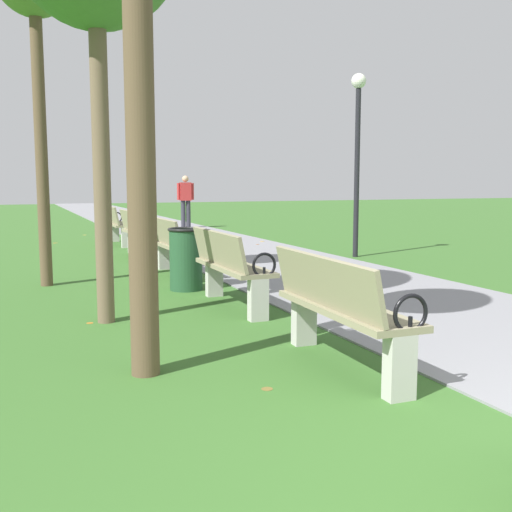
{
  "coord_description": "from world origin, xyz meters",
  "views": [
    {
      "loc": [
        -2.85,
        -1.41,
        1.46
      ],
      "look_at": [
        -0.05,
        5.39,
        0.55
      ],
      "focal_mm": 42.37,
      "sensor_mm": 36.0,
      "label": 1
    }
  ],
  "objects_px": {
    "park_bench_6": "(118,224)",
    "lamp_post": "(358,137)",
    "pedestrian_walking": "(186,199)",
    "trash_bin": "(186,259)",
    "park_bench_2": "(339,308)",
    "park_bench_5": "(139,232)",
    "park_bench_4": "(173,245)",
    "park_bench_3": "(230,266)"
  },
  "relations": [
    {
      "from": "park_bench_6",
      "to": "lamp_post",
      "type": "bearing_deg",
      "value": -46.24
    },
    {
      "from": "pedestrian_walking",
      "to": "trash_bin",
      "type": "height_order",
      "value": "pedestrian_walking"
    },
    {
      "from": "park_bench_2",
      "to": "pedestrian_walking",
      "type": "relative_size",
      "value": 0.99
    },
    {
      "from": "park_bench_6",
      "to": "pedestrian_walking",
      "type": "xyz_separation_m",
      "value": [
        2.81,
        4.17,
        0.44
      ]
    },
    {
      "from": "park_bench_6",
      "to": "trash_bin",
      "type": "height_order",
      "value": "park_bench_6"
    },
    {
      "from": "park_bench_5",
      "to": "lamp_post",
      "type": "xyz_separation_m",
      "value": [
        3.89,
        -1.59,
        1.82
      ]
    },
    {
      "from": "park_bench_4",
      "to": "park_bench_6",
      "type": "bearing_deg",
      "value": 90.0
    },
    {
      "from": "park_bench_3",
      "to": "park_bench_4",
      "type": "height_order",
      "value": "same"
    },
    {
      "from": "lamp_post",
      "to": "park_bench_5",
      "type": "bearing_deg",
      "value": 157.83
    },
    {
      "from": "park_bench_3",
      "to": "trash_bin",
      "type": "bearing_deg",
      "value": 96.35
    },
    {
      "from": "park_bench_2",
      "to": "trash_bin",
      "type": "distance_m",
      "value": 3.83
    },
    {
      "from": "park_bench_2",
      "to": "trash_bin",
      "type": "relative_size",
      "value": 1.92
    },
    {
      "from": "trash_bin",
      "to": "lamp_post",
      "type": "xyz_separation_m",
      "value": [
        4.04,
        2.24,
        1.88
      ]
    },
    {
      "from": "park_bench_4",
      "to": "pedestrian_walking",
      "type": "distance_m",
      "value": 9.65
    },
    {
      "from": "park_bench_2",
      "to": "park_bench_6",
      "type": "distance_m",
      "value": 10.12
    },
    {
      "from": "park_bench_6",
      "to": "lamp_post",
      "type": "xyz_separation_m",
      "value": [
        3.89,
        -4.06,
        1.82
      ]
    },
    {
      "from": "trash_bin",
      "to": "park_bench_6",
      "type": "bearing_deg",
      "value": 88.66
    },
    {
      "from": "park_bench_4",
      "to": "park_bench_6",
      "type": "relative_size",
      "value": 1.0
    },
    {
      "from": "park_bench_2",
      "to": "park_bench_3",
      "type": "xyz_separation_m",
      "value": [
        -0.0,
        2.5,
        0.0
      ]
    },
    {
      "from": "park_bench_3",
      "to": "pedestrian_walking",
      "type": "height_order",
      "value": "pedestrian_walking"
    },
    {
      "from": "park_bench_5",
      "to": "park_bench_3",
      "type": "bearing_deg",
      "value": -90.0
    },
    {
      "from": "park_bench_3",
      "to": "park_bench_5",
      "type": "distance_m",
      "value": 5.14
    },
    {
      "from": "park_bench_3",
      "to": "park_bench_6",
      "type": "bearing_deg",
      "value": 90.0
    },
    {
      "from": "park_bench_4",
      "to": "park_bench_6",
      "type": "height_order",
      "value": "same"
    },
    {
      "from": "park_bench_2",
      "to": "park_bench_4",
      "type": "distance_m",
      "value": 5.07
    },
    {
      "from": "park_bench_4",
      "to": "pedestrian_walking",
      "type": "xyz_separation_m",
      "value": [
        2.81,
        9.22,
        0.44
      ]
    },
    {
      "from": "park_bench_6",
      "to": "trash_bin",
      "type": "bearing_deg",
      "value": -91.34
    },
    {
      "from": "park_bench_2",
      "to": "park_bench_6",
      "type": "height_order",
      "value": "same"
    },
    {
      "from": "park_bench_4",
      "to": "lamp_post",
      "type": "bearing_deg",
      "value": 14.29
    },
    {
      "from": "park_bench_2",
      "to": "pedestrian_walking",
      "type": "xyz_separation_m",
      "value": [
        2.81,
        14.29,
        0.44
      ]
    },
    {
      "from": "trash_bin",
      "to": "lamp_post",
      "type": "bearing_deg",
      "value": 28.98
    },
    {
      "from": "park_bench_2",
      "to": "park_bench_5",
      "type": "height_order",
      "value": "same"
    },
    {
      "from": "park_bench_4",
      "to": "trash_bin",
      "type": "height_order",
      "value": "park_bench_4"
    },
    {
      "from": "park_bench_4",
      "to": "park_bench_6",
      "type": "xyz_separation_m",
      "value": [
        -0.0,
        5.05,
        0.0
      ]
    },
    {
      "from": "park_bench_6",
      "to": "pedestrian_walking",
      "type": "height_order",
      "value": "pedestrian_walking"
    },
    {
      "from": "park_bench_3",
      "to": "park_bench_4",
      "type": "relative_size",
      "value": 1.0
    },
    {
      "from": "park_bench_5",
      "to": "lamp_post",
      "type": "bearing_deg",
      "value": -22.17
    },
    {
      "from": "park_bench_4",
      "to": "park_bench_5",
      "type": "bearing_deg",
      "value": 90.0
    },
    {
      "from": "pedestrian_walking",
      "to": "park_bench_5",
      "type": "bearing_deg",
      "value": -112.93
    },
    {
      "from": "lamp_post",
      "to": "park_bench_2",
      "type": "bearing_deg",
      "value": -122.7
    },
    {
      "from": "park_bench_5",
      "to": "park_bench_6",
      "type": "relative_size",
      "value": 1.01
    },
    {
      "from": "park_bench_2",
      "to": "lamp_post",
      "type": "relative_size",
      "value": 0.46
    }
  ]
}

